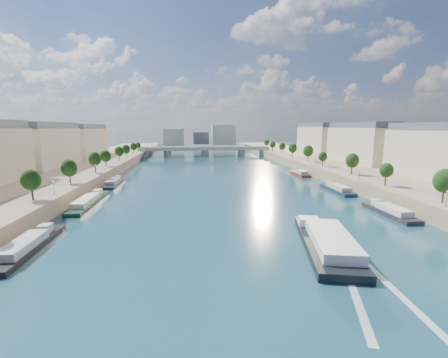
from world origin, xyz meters
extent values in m
plane|color=#0E2B3E|center=(0.00, 100.00, 0.00)|extent=(700.00, 700.00, 0.00)
cube|color=#9E8460|center=(-72.00, 100.00, 2.50)|extent=(44.00, 520.00, 5.00)
cube|color=#9E8460|center=(72.00, 100.00, 2.50)|extent=(44.00, 520.00, 5.00)
cube|color=gray|center=(-57.00, 100.00, 5.05)|extent=(14.00, 520.00, 0.10)
cube|color=gray|center=(57.00, 100.00, 5.05)|extent=(14.00, 520.00, 0.10)
cylinder|color=#382B1E|center=(-55.00, 66.00, 6.91)|extent=(0.50, 0.50, 3.82)
ellipsoid|color=black|center=(-55.00, 66.00, 10.50)|extent=(4.80, 4.80, 5.52)
cylinder|color=#382B1E|center=(-55.00, 90.00, 6.91)|extent=(0.50, 0.50, 3.82)
ellipsoid|color=black|center=(-55.00, 90.00, 10.50)|extent=(4.80, 4.80, 5.52)
cylinder|color=#382B1E|center=(-55.00, 114.00, 6.91)|extent=(0.50, 0.50, 3.82)
ellipsoid|color=black|center=(-55.00, 114.00, 10.50)|extent=(4.80, 4.80, 5.52)
cylinder|color=#382B1E|center=(-55.00, 138.00, 6.91)|extent=(0.50, 0.50, 3.82)
ellipsoid|color=black|center=(-55.00, 138.00, 10.50)|extent=(4.80, 4.80, 5.52)
cylinder|color=#382B1E|center=(-55.00, 162.00, 6.91)|extent=(0.50, 0.50, 3.82)
ellipsoid|color=black|center=(-55.00, 162.00, 10.50)|extent=(4.80, 4.80, 5.52)
cylinder|color=#382B1E|center=(-55.00, 186.00, 6.91)|extent=(0.50, 0.50, 3.82)
ellipsoid|color=black|center=(-55.00, 186.00, 10.50)|extent=(4.80, 4.80, 5.52)
cylinder|color=#382B1E|center=(-55.00, 210.00, 6.91)|extent=(0.50, 0.50, 3.82)
ellipsoid|color=black|center=(-55.00, 210.00, 10.50)|extent=(4.80, 4.80, 5.52)
cylinder|color=#382B1E|center=(-55.00, 234.00, 6.91)|extent=(0.50, 0.50, 3.82)
ellipsoid|color=black|center=(-55.00, 234.00, 10.50)|extent=(4.80, 4.80, 5.52)
cylinder|color=#382B1E|center=(55.00, 50.00, 6.91)|extent=(0.50, 0.50, 3.82)
ellipsoid|color=black|center=(55.00, 50.00, 10.50)|extent=(4.80, 4.80, 5.52)
cylinder|color=#382B1E|center=(55.00, 74.00, 6.91)|extent=(0.50, 0.50, 3.82)
ellipsoid|color=black|center=(55.00, 74.00, 10.50)|extent=(4.80, 4.80, 5.52)
cylinder|color=#382B1E|center=(55.00, 98.00, 6.91)|extent=(0.50, 0.50, 3.82)
ellipsoid|color=black|center=(55.00, 98.00, 10.50)|extent=(4.80, 4.80, 5.52)
cylinder|color=#382B1E|center=(55.00, 122.00, 6.91)|extent=(0.50, 0.50, 3.82)
ellipsoid|color=black|center=(55.00, 122.00, 10.50)|extent=(4.80, 4.80, 5.52)
cylinder|color=#382B1E|center=(55.00, 146.00, 6.91)|extent=(0.50, 0.50, 3.82)
ellipsoid|color=black|center=(55.00, 146.00, 10.50)|extent=(4.80, 4.80, 5.52)
cylinder|color=#382B1E|center=(55.00, 170.00, 6.91)|extent=(0.50, 0.50, 3.82)
ellipsoid|color=black|center=(55.00, 170.00, 10.50)|extent=(4.80, 4.80, 5.52)
cylinder|color=#382B1E|center=(55.00, 194.00, 6.91)|extent=(0.50, 0.50, 3.82)
ellipsoid|color=black|center=(55.00, 194.00, 10.50)|extent=(4.80, 4.80, 5.52)
cylinder|color=#382B1E|center=(55.00, 218.00, 6.91)|extent=(0.50, 0.50, 3.82)
ellipsoid|color=black|center=(55.00, 218.00, 10.50)|extent=(4.80, 4.80, 5.52)
cylinder|color=#382B1E|center=(55.00, 242.00, 6.91)|extent=(0.50, 0.50, 3.82)
ellipsoid|color=black|center=(55.00, 242.00, 10.50)|extent=(4.80, 4.80, 5.52)
cylinder|color=black|center=(-52.50, 70.00, 7.00)|extent=(0.14, 0.14, 4.00)
sphere|color=#FFE5B2|center=(-52.50, 70.00, 9.10)|extent=(0.36, 0.36, 0.36)
cylinder|color=black|center=(-52.50, 110.00, 7.00)|extent=(0.14, 0.14, 4.00)
sphere|color=#FFE5B2|center=(-52.50, 110.00, 9.10)|extent=(0.36, 0.36, 0.36)
cylinder|color=black|center=(-52.50, 150.00, 7.00)|extent=(0.14, 0.14, 4.00)
sphere|color=#FFE5B2|center=(-52.50, 150.00, 9.10)|extent=(0.36, 0.36, 0.36)
cylinder|color=black|center=(-52.50, 190.00, 7.00)|extent=(0.14, 0.14, 4.00)
sphere|color=#FFE5B2|center=(-52.50, 190.00, 9.10)|extent=(0.36, 0.36, 0.36)
cylinder|color=black|center=(52.50, 45.00, 7.00)|extent=(0.14, 0.14, 4.00)
sphere|color=#FFE5B2|center=(52.50, 45.00, 9.10)|extent=(0.36, 0.36, 0.36)
cylinder|color=black|center=(52.50, 85.00, 7.00)|extent=(0.14, 0.14, 4.00)
sphere|color=#FFE5B2|center=(52.50, 85.00, 9.10)|extent=(0.36, 0.36, 0.36)
cylinder|color=black|center=(52.50, 125.00, 7.00)|extent=(0.14, 0.14, 4.00)
sphere|color=#FFE5B2|center=(52.50, 125.00, 9.10)|extent=(0.36, 0.36, 0.36)
cylinder|color=black|center=(52.50, 165.00, 7.00)|extent=(0.14, 0.14, 4.00)
sphere|color=#FFE5B2|center=(52.50, 165.00, 9.10)|extent=(0.36, 0.36, 0.36)
cylinder|color=black|center=(52.50, 205.00, 7.00)|extent=(0.14, 0.14, 4.00)
sphere|color=#FFE5B2|center=(52.50, 205.00, 9.10)|extent=(0.36, 0.36, 0.36)
cube|color=#C0B494|center=(-85.00, 141.00, 15.00)|extent=(16.00, 52.00, 20.00)
cube|color=#474C54|center=(-85.00, 141.00, 26.60)|extent=(14.72, 50.44, 3.20)
cube|color=#C0B494|center=(-85.00, 199.00, 15.00)|extent=(16.00, 52.00, 20.00)
cube|color=#474C54|center=(-85.00, 199.00, 26.60)|extent=(14.72, 50.44, 3.20)
cube|color=#C0B494|center=(85.00, 83.00, 15.00)|extent=(16.00, 52.00, 20.00)
cube|color=#474C54|center=(85.00, 83.00, 26.60)|extent=(14.72, 50.44, 3.20)
cube|color=#C0B494|center=(85.00, 141.00, 15.00)|extent=(16.00, 52.00, 20.00)
cube|color=#474C54|center=(85.00, 141.00, 26.60)|extent=(14.72, 50.44, 3.20)
cube|color=#C0B494|center=(85.00, 199.00, 15.00)|extent=(16.00, 52.00, 20.00)
cube|color=#474C54|center=(85.00, 199.00, 26.60)|extent=(14.72, 50.44, 3.20)
cube|color=#C0B494|center=(-30.00, 310.00, 14.00)|extent=(22.00, 18.00, 18.00)
cube|color=#C0B494|center=(25.00, 320.00, 16.00)|extent=(26.00, 20.00, 22.00)
cube|color=#474C54|center=(0.00, 335.00, 12.00)|extent=(18.00, 16.00, 14.00)
cube|color=#C1B79E|center=(0.00, 237.38, 6.20)|extent=(112.00, 11.00, 2.20)
cube|color=#C1B79E|center=(0.00, 232.38, 7.70)|extent=(112.00, 0.80, 0.90)
cube|color=#C1B79E|center=(0.00, 242.38, 7.70)|extent=(112.00, 0.80, 0.90)
cylinder|color=#C1B79E|center=(-32.00, 237.38, 2.50)|extent=(6.40, 6.40, 5.00)
cylinder|color=#C1B79E|center=(0.00, 237.38, 2.50)|extent=(6.40, 6.40, 5.00)
cylinder|color=#C1B79E|center=(32.00, 237.38, 2.50)|extent=(6.40, 6.40, 5.00)
cube|color=#C1B79E|center=(-52.00, 237.38, 2.50)|extent=(6.00, 12.00, 5.00)
cube|color=#C1B79E|center=(52.00, 237.38, 2.50)|extent=(6.00, 12.00, 5.00)
cube|color=black|center=(16.50, 35.63, 0.53)|extent=(15.75, 32.92, 2.26)
cube|color=white|center=(16.50, 33.09, 2.68)|extent=(11.74, 21.73, 2.04)
cube|color=white|center=(16.50, 45.14, 2.56)|extent=(5.25, 4.70, 1.80)
cube|color=silver|center=(13.30, 18.63, 0.02)|extent=(9.85, 24.90, 0.04)
cube|color=silver|center=(19.70, 18.63, 0.02)|extent=(3.73, 25.99, 0.04)
cube|color=black|center=(-45.50, 40.57, 0.30)|extent=(5.00, 24.75, 1.80)
cube|color=#ABB1B8|center=(-45.50, 38.59, 2.00)|extent=(4.10, 13.61, 1.60)
cube|color=#ABB1B8|center=(-45.50, 48.00, 2.10)|extent=(2.50, 2.97, 1.80)
cube|color=#163824|center=(-45.50, 78.15, 0.30)|extent=(5.00, 30.77, 1.80)
cube|color=beige|center=(-45.50, 75.69, 2.00)|extent=(4.10, 16.92, 1.60)
cube|color=beige|center=(-45.50, 87.38, 2.10)|extent=(2.50, 3.69, 1.80)
cube|color=#2A2B2D|center=(-45.50, 111.33, 0.30)|extent=(5.00, 23.16, 1.80)
cube|color=gray|center=(-45.50, 109.48, 2.00)|extent=(4.10, 12.74, 1.60)
cube|color=gray|center=(-45.50, 118.28, 2.10)|extent=(2.50, 2.78, 1.80)
cube|color=#252527|center=(45.50, 56.20, 0.30)|extent=(5.00, 20.84, 1.80)
cube|color=silver|center=(45.50, 54.53, 2.00)|extent=(4.10, 11.46, 1.60)
cube|color=silver|center=(45.50, 62.45, 2.10)|extent=(2.50, 2.50, 1.80)
cube|color=#1C283E|center=(45.50, 88.13, 0.30)|extent=(5.00, 21.37, 1.80)
cube|color=beige|center=(45.50, 86.42, 2.00)|extent=(4.10, 11.75, 1.60)
cube|color=beige|center=(45.50, 94.54, 2.10)|extent=(2.50, 2.56, 1.80)
cube|color=maroon|center=(45.50, 129.06, 0.30)|extent=(5.00, 18.64, 1.80)
cube|color=#B1B8BD|center=(45.50, 127.57, 2.00)|extent=(4.10, 10.25, 1.60)
cube|color=#B1B8BD|center=(45.50, 134.65, 2.10)|extent=(2.50, 2.24, 1.80)
camera|label=1|loc=(-11.60, -22.13, 25.24)|focal=24.00mm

